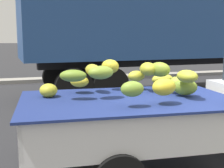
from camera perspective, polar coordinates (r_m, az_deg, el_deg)
curb_strip at (r=13.66m, az=-6.68°, el=1.06°), size 80.00×0.80×0.16m
semi_trailer at (r=11.33m, az=14.83°, el=11.72°), size 12.12×3.21×3.95m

